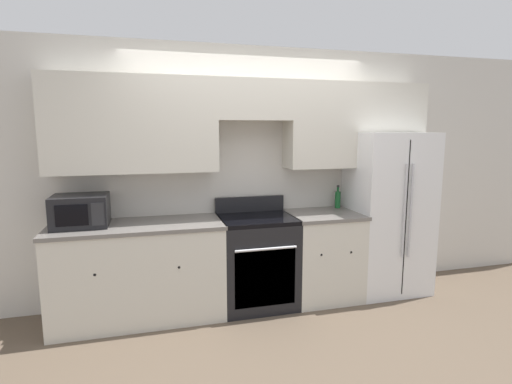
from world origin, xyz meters
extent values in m
plane|color=brown|center=(0.00, 0.00, 0.00)|extent=(12.00, 12.00, 0.00)
cube|color=beige|center=(0.00, 0.66, 1.30)|extent=(8.00, 0.06, 2.60)
cube|color=beige|center=(-1.13, 0.46, 1.80)|extent=(1.53, 0.33, 0.88)
cube|color=beige|center=(0.01, 0.46, 2.05)|extent=(0.74, 0.33, 0.40)
cube|color=beige|center=(1.14, 0.46, 1.80)|extent=(1.52, 0.33, 0.88)
cube|color=beige|center=(-1.13, 0.31, 0.44)|extent=(1.53, 0.62, 0.87)
cube|color=slate|center=(-1.13, 0.31, 0.89)|extent=(1.56, 0.64, 0.03)
sphere|color=black|center=(-1.47, 0.00, 0.57)|extent=(0.03, 0.03, 0.03)
sphere|color=black|center=(-0.78, 0.00, 0.57)|extent=(0.03, 0.03, 0.03)
cube|color=beige|center=(0.73, 0.31, 0.44)|extent=(0.70, 0.62, 0.87)
cube|color=slate|center=(0.73, 0.31, 0.89)|extent=(0.73, 0.64, 0.03)
sphere|color=black|center=(0.57, 0.00, 0.57)|extent=(0.03, 0.03, 0.03)
sphere|color=black|center=(0.89, 0.00, 0.57)|extent=(0.03, 0.03, 0.03)
cube|color=black|center=(0.01, 0.31, 0.43)|extent=(0.74, 0.62, 0.87)
cube|color=black|center=(0.01, 0.01, 0.39)|extent=(0.59, 0.01, 0.56)
cube|color=black|center=(0.01, 0.31, 0.89)|extent=(0.74, 0.62, 0.04)
cube|color=black|center=(0.01, 0.59, 0.99)|extent=(0.74, 0.04, 0.16)
cylinder|color=silver|center=(0.01, -0.02, 0.68)|extent=(0.59, 0.02, 0.02)
cube|color=white|center=(1.49, 0.37, 0.87)|extent=(0.81, 0.74, 1.73)
cube|color=black|center=(1.49, 0.00, 0.87)|extent=(0.01, 0.01, 1.59)
cylinder|color=#B7B7BC|center=(1.45, -0.02, 0.95)|extent=(0.02, 0.02, 0.95)
cylinder|color=#B7B7BC|center=(1.52, -0.02, 0.95)|extent=(0.02, 0.02, 0.95)
cube|color=black|center=(-1.60, 0.35, 1.05)|extent=(0.47, 0.38, 0.28)
cube|color=black|center=(-1.64, 0.16, 1.05)|extent=(0.26, 0.01, 0.18)
cube|color=#262628|center=(-1.44, 0.16, 1.05)|extent=(0.10, 0.01, 0.20)
cylinder|color=#195928|center=(0.99, 0.53, 1.00)|extent=(0.06, 0.06, 0.18)
cylinder|color=#195928|center=(0.99, 0.53, 1.11)|extent=(0.03, 0.03, 0.05)
cylinder|color=black|center=(0.99, 0.53, 1.15)|extent=(0.03, 0.03, 0.02)
camera|label=1|loc=(-1.01, -3.40, 1.75)|focal=28.00mm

